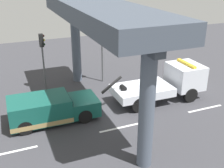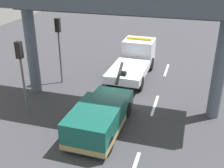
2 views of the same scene
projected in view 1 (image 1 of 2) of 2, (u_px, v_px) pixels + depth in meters
name	position (u px, v px, depth m)	size (l,w,h in m)	color
ground_plane	(106.00, 110.00, 18.05)	(60.00, 40.00, 0.10)	#38383D
lane_stripe_west	(11.00, 152.00, 13.96)	(2.60, 0.16, 0.01)	silver
lane_stripe_mid	(121.00, 127.00, 16.06)	(2.60, 0.16, 0.01)	silver
lane_stripe_east	(205.00, 109.00, 18.17)	(2.60, 0.16, 0.01)	silver
tow_truck_white	(167.00, 82.00, 19.14)	(7.27, 2.50, 2.46)	silver
towed_van_green	(50.00, 109.00, 16.47)	(5.23, 2.28, 1.58)	#145147
overpass_structure	(101.00, 19.00, 15.65)	(3.60, 13.18, 6.66)	#4C5666
traffic_light_near	(42.00, 50.00, 19.66)	(0.39, 0.32, 4.23)	#515456
traffic_light_far	(102.00, 41.00, 21.16)	(0.39, 0.32, 4.55)	#515456
traffic_cone_orange	(89.00, 96.00, 19.25)	(0.55, 0.55, 0.65)	orange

